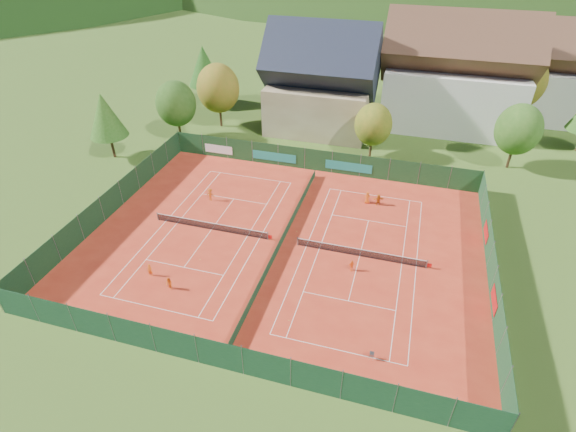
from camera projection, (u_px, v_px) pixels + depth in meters
The scene contains 33 objects.
ground at pixel (283, 243), 46.41m from camera, with size 600.00×600.00×0.00m, color #37571B.
clay_pad at pixel (283, 242), 46.40m from camera, with size 40.00×32.00×0.01m, color red.
court_markings_left at pixel (211, 229), 48.24m from camera, with size 11.03×23.83×0.00m.
court_markings_right at pixel (360, 256), 44.55m from camera, with size 11.03×23.83×0.00m.
tennis_net_left at pixel (212, 226), 47.93m from camera, with size 13.30×0.10×1.02m.
tennis_net_right at pixel (362, 253), 44.23m from camera, with size 13.30×0.10×1.02m.
court_divider at pixel (283, 239), 46.12m from camera, with size 0.03×28.80×1.00m.
fence_north at pixel (315, 160), 58.31m from camera, with size 40.00×0.10×3.00m.
fence_south at pixel (219, 355), 32.91m from camera, with size 40.00×0.04×3.00m.
fence_west at pixel (112, 201), 50.17m from camera, with size 0.04×32.00×3.00m.
fence_east at pixel (492, 267), 40.99m from camera, with size 0.09×32.00×3.00m.
chalet at pixel (321, 85), 67.04m from camera, with size 16.20×12.00×16.00m.
hotel_block_a at pixel (455, 79), 66.97m from camera, with size 21.60×11.00×17.25m.
hotel_block_b at pixel (546, 77), 70.49m from camera, with size 17.28×10.00×15.50m.
tree_west_front at pixel (176, 104), 64.22m from camera, with size 5.72×5.72×8.69m.
tree_west_mid at pixel (218, 88), 67.65m from camera, with size 6.44×6.44×9.78m.
tree_west_back at pixel (204, 66), 74.98m from camera, with size 5.60×5.60×10.00m.
tree_center at pixel (373, 125), 59.72m from camera, with size 5.01×5.01×7.60m.
tree_east_front at pixel (518, 129), 56.77m from camera, with size 5.72×5.72×8.69m.
tree_west_side at pixel (105, 115), 58.90m from camera, with size 5.04×5.04×9.00m.
tree_east_back at pixel (522, 81), 68.18m from camera, with size 7.15×7.15×10.86m.
mountain_backdrop at pixel (455, 57), 246.81m from camera, with size 820.00×530.00×242.00m.
ball_hopper at pixel (372, 354), 34.12m from camera, with size 0.34×0.34×0.80m.
loose_ball_0 at pixel (200, 260), 44.08m from camera, with size 0.07×0.07×0.07m, color #CCD833.
loose_ball_1 at pixel (289, 320), 37.62m from camera, with size 0.07×0.07×0.07m, color #CCD833.
loose_ball_2 at pixel (297, 232), 47.89m from camera, with size 0.07×0.07×0.07m, color #CCD833.
loose_ball_3 at pixel (260, 196), 53.88m from camera, with size 0.07×0.07×0.07m, color #CCD833.
player_left_near at pixel (150, 270), 41.85m from camera, with size 0.49×0.32×1.34m, color orange.
player_left_mid at pixel (169, 284), 40.36m from camera, with size 0.64×0.50×1.32m, color orange.
player_left_far at pixel (210, 195), 52.65m from camera, with size 1.01×0.58×1.56m, color #CF5212.
player_right_near at pixel (352, 266), 42.49m from camera, with size 0.70×0.29×1.19m, color orange.
player_right_far_a at pixel (367, 198), 52.16m from camera, with size 0.73×0.48×1.50m, color #E65714.
player_right_far_b at pixel (378, 200), 51.87m from camera, with size 1.31×0.42×1.41m, color #D56112.
Camera 1 is at (10.81, -35.02, 28.60)m, focal length 28.00 mm.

